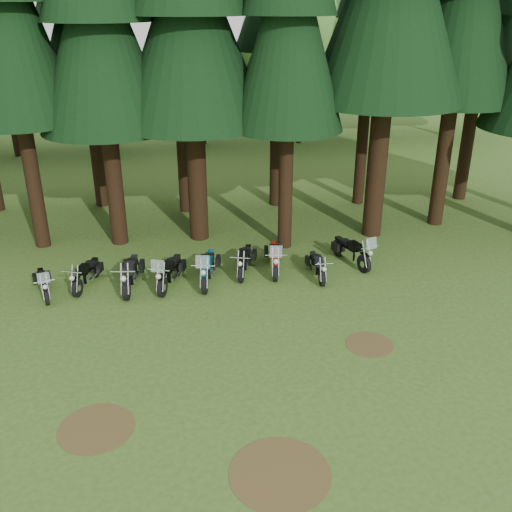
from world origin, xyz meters
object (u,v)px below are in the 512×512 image
(motorcycle_2, at_px, (131,275))
(motorcycle_5, at_px, (245,261))
(motorcycle_8, at_px, (351,252))
(motorcycle_7, at_px, (317,267))
(motorcycle_6, at_px, (274,259))
(motorcycle_0, at_px, (44,284))
(motorcycle_3, at_px, (170,273))
(motorcycle_4, at_px, (208,269))
(motorcycle_1, at_px, (86,275))

(motorcycle_2, height_order, motorcycle_5, motorcycle_2)
(motorcycle_8, bearing_deg, motorcycle_7, -168.79)
(motorcycle_2, height_order, motorcycle_6, motorcycle_6)
(motorcycle_0, bearing_deg, motorcycle_3, -14.78)
(motorcycle_2, relative_size, motorcycle_6, 1.02)
(motorcycle_2, bearing_deg, motorcycle_5, 15.50)
(motorcycle_0, xyz_separation_m, motorcycle_7, (9.47, 0.03, -0.02))
(motorcycle_2, distance_m, motorcycle_4, 2.67)
(motorcycle_3, xyz_separation_m, motorcycle_4, (1.33, 0.07, 0.02))
(motorcycle_4, bearing_deg, motorcycle_6, 24.05)
(motorcycle_5, bearing_deg, motorcycle_4, -140.34)
(motorcycle_0, distance_m, motorcycle_3, 4.22)
(motorcycle_5, bearing_deg, motorcycle_1, -160.38)
(motorcycle_1, distance_m, motorcycle_8, 9.68)
(motorcycle_2, bearing_deg, motorcycle_3, 5.05)
(motorcycle_1, height_order, motorcycle_3, motorcycle_3)
(motorcycle_7, bearing_deg, motorcycle_6, 153.50)
(motorcycle_1, distance_m, motorcycle_3, 2.90)
(motorcycle_1, bearing_deg, motorcycle_4, 12.99)
(motorcycle_1, distance_m, motorcycle_4, 4.22)
(motorcycle_3, xyz_separation_m, motorcycle_6, (3.81, 0.64, 0.00))
(motorcycle_2, bearing_deg, motorcycle_1, 174.50)
(motorcycle_2, height_order, motorcycle_4, motorcycle_4)
(motorcycle_8, bearing_deg, motorcycle_0, 166.17)
(motorcycle_8, bearing_deg, motorcycle_3, 168.17)
(motorcycle_2, xyz_separation_m, motorcycle_6, (5.15, 0.59, -0.01))
(motorcycle_6, bearing_deg, motorcycle_7, -19.05)
(motorcycle_7, bearing_deg, motorcycle_8, 29.72)
(motorcycle_5, height_order, motorcycle_8, motorcycle_8)
(motorcycle_4, bearing_deg, motorcycle_0, -166.94)
(motorcycle_6, distance_m, motorcycle_8, 2.99)
(motorcycle_5, bearing_deg, motorcycle_7, 0.47)
(motorcycle_3, bearing_deg, motorcycle_1, -168.56)
(motorcycle_4, xyz_separation_m, motorcycle_5, (1.39, 0.59, -0.06))
(motorcycle_0, height_order, motorcycle_1, motorcycle_0)
(motorcycle_7, bearing_deg, motorcycle_3, 179.07)
(motorcycle_8, bearing_deg, motorcycle_5, 163.45)
(motorcycle_0, xyz_separation_m, motorcycle_4, (5.55, 0.18, 0.10))
(motorcycle_1, height_order, motorcycle_5, motorcycle_5)
(motorcycle_7, distance_m, motorcycle_8, 1.78)
(motorcycle_0, bearing_deg, motorcycle_4, -14.39)
(motorcycle_1, bearing_deg, motorcycle_8, 19.67)
(motorcycle_2, bearing_deg, motorcycle_7, 5.80)
(motorcycle_1, xyz_separation_m, motorcycle_3, (2.87, -0.38, 0.05))
(motorcycle_3, height_order, motorcycle_8, motorcycle_8)
(motorcycle_1, xyz_separation_m, motorcycle_5, (5.60, 0.28, 0.02))
(motorcycle_1, relative_size, motorcycle_7, 1.05)
(motorcycle_3, bearing_deg, motorcycle_2, -162.85)
(motorcycle_3, xyz_separation_m, motorcycle_5, (2.72, 0.66, -0.04))
(motorcycle_0, height_order, motorcycle_3, motorcycle_3)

